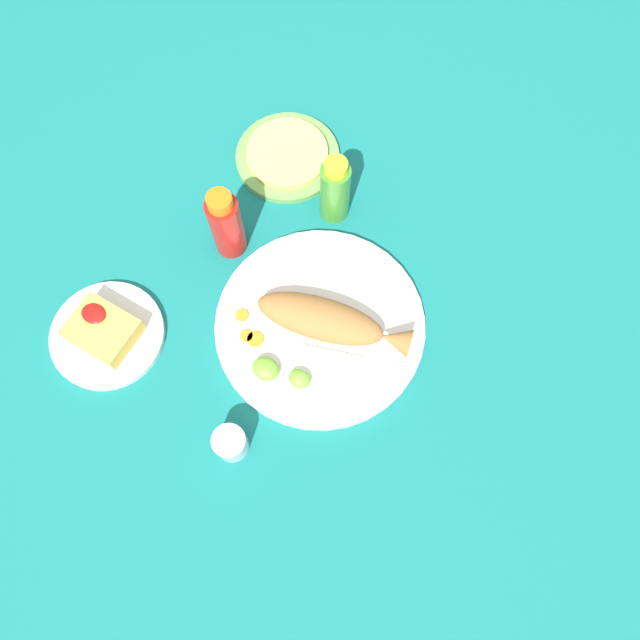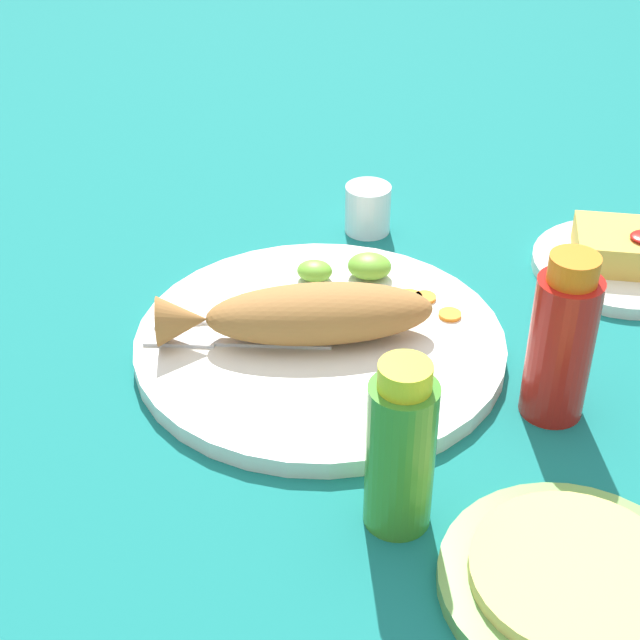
% 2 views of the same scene
% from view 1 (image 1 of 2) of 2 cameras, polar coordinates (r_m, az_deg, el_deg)
% --- Properties ---
extents(ground_plane, '(4.00, 4.00, 0.00)m').
position_cam_1_polar(ground_plane, '(1.11, -0.00, -0.68)').
color(ground_plane, '#146B66').
extents(main_plate, '(0.37, 0.37, 0.02)m').
position_cam_1_polar(main_plate, '(1.10, -0.00, -0.52)').
color(main_plate, silver).
rests_on(main_plate, ground_plane).
extents(fried_fish, '(0.28, 0.13, 0.06)m').
position_cam_1_polar(fried_fish, '(1.06, 0.79, -0.08)').
color(fried_fish, '#996633').
rests_on(fried_fish, main_plate).
extents(fork_near, '(0.19, 0.03, 0.00)m').
position_cam_1_polar(fork_near, '(1.08, 4.87, -1.51)').
color(fork_near, silver).
rests_on(fork_near, main_plate).
extents(fork_far, '(0.18, 0.07, 0.00)m').
position_cam_1_polar(fork_far, '(1.07, 3.81, -3.59)').
color(fork_far, silver).
rests_on(fork_far, main_plate).
extents(carrot_slice_near, '(0.02, 0.02, 0.00)m').
position_cam_1_polar(carrot_slice_near, '(1.10, -7.15, 0.45)').
color(carrot_slice_near, orange).
rests_on(carrot_slice_near, main_plate).
extents(carrot_slice_mid, '(0.02, 0.02, 0.00)m').
position_cam_1_polar(carrot_slice_mid, '(1.09, -6.75, -1.43)').
color(carrot_slice_mid, orange).
rests_on(carrot_slice_mid, main_plate).
extents(carrot_slice_far, '(0.03, 0.03, 0.00)m').
position_cam_1_polar(carrot_slice_far, '(1.08, -5.93, -1.75)').
color(carrot_slice_far, orange).
rests_on(carrot_slice_far, main_plate).
extents(lime_wedge_main, '(0.05, 0.04, 0.03)m').
position_cam_1_polar(lime_wedge_main, '(1.05, -4.99, -4.47)').
color(lime_wedge_main, '#6BB233').
rests_on(lime_wedge_main, main_plate).
extents(lime_wedge_side, '(0.04, 0.03, 0.02)m').
position_cam_1_polar(lime_wedge_side, '(1.05, -1.88, -5.41)').
color(lime_wedge_side, '#6BB233').
rests_on(lime_wedge_side, main_plate).
extents(hot_sauce_bottle_red, '(0.06, 0.06, 0.17)m').
position_cam_1_polar(hot_sauce_bottle_red, '(1.11, -8.58, 8.65)').
color(hot_sauce_bottle_red, '#B21914').
rests_on(hot_sauce_bottle_red, ground_plane).
extents(hot_sauce_bottle_green, '(0.05, 0.05, 0.16)m').
position_cam_1_polar(hot_sauce_bottle_green, '(1.14, 1.37, 11.79)').
color(hot_sauce_bottle_green, '#3D8428').
rests_on(hot_sauce_bottle_green, ground_plane).
extents(salt_cup, '(0.05, 0.05, 0.06)m').
position_cam_1_polar(salt_cup, '(1.04, -8.15, -11.12)').
color(salt_cup, silver).
rests_on(salt_cup, ground_plane).
extents(side_plate_fries, '(0.20, 0.20, 0.01)m').
position_cam_1_polar(side_plate_fries, '(1.16, -18.85, -1.31)').
color(side_plate_fries, silver).
rests_on(side_plate_fries, ground_plane).
extents(fries_pile, '(0.11, 0.09, 0.04)m').
position_cam_1_polar(fries_pile, '(1.13, -19.26, -0.85)').
color(fries_pile, gold).
rests_on(fries_pile, side_plate_fries).
extents(tortilla_plate, '(0.20, 0.20, 0.01)m').
position_cam_1_polar(tortilla_plate, '(1.26, -2.98, 14.65)').
color(tortilla_plate, '#6B9E4C').
rests_on(tortilla_plate, ground_plane).
extents(tortilla_stack, '(0.16, 0.16, 0.01)m').
position_cam_1_polar(tortilla_stack, '(1.25, -3.01, 14.99)').
color(tortilla_stack, '#E0C666').
rests_on(tortilla_stack, tortilla_plate).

